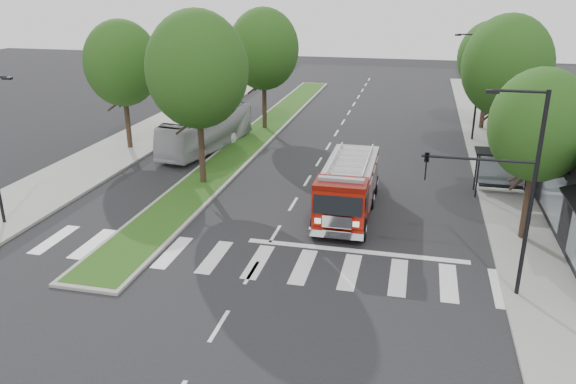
# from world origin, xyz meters

# --- Properties ---
(ground) EXTENTS (140.00, 140.00, 0.00)m
(ground) POSITION_xyz_m (0.00, 0.00, 0.00)
(ground) COLOR black
(ground) RESTS_ON ground
(sidewalk_right) EXTENTS (5.00, 80.00, 0.15)m
(sidewalk_right) POSITION_xyz_m (12.50, 10.00, 0.07)
(sidewalk_right) COLOR gray
(sidewalk_right) RESTS_ON ground
(sidewalk_left) EXTENTS (5.00, 80.00, 0.15)m
(sidewalk_left) POSITION_xyz_m (-14.50, 10.00, 0.07)
(sidewalk_left) COLOR gray
(sidewalk_left) RESTS_ON ground
(median) EXTENTS (3.00, 50.00, 0.15)m
(median) POSITION_xyz_m (-6.00, 18.00, 0.08)
(median) COLOR gray
(median) RESTS_ON ground
(bus_shelter) EXTENTS (3.20, 1.60, 2.61)m
(bus_shelter) POSITION_xyz_m (11.20, 8.15, 2.04)
(bus_shelter) COLOR black
(bus_shelter) RESTS_ON ground
(tree_right_near) EXTENTS (4.40, 4.40, 8.05)m
(tree_right_near) POSITION_xyz_m (11.50, 2.00, 5.51)
(tree_right_near) COLOR black
(tree_right_near) RESTS_ON ground
(tree_right_mid) EXTENTS (5.60, 5.60, 9.72)m
(tree_right_mid) POSITION_xyz_m (11.50, 14.00, 6.49)
(tree_right_mid) COLOR black
(tree_right_mid) RESTS_ON ground
(tree_right_far) EXTENTS (5.00, 5.00, 8.73)m
(tree_right_far) POSITION_xyz_m (11.50, 24.00, 5.84)
(tree_right_far) COLOR black
(tree_right_far) RESTS_ON ground
(tree_median_near) EXTENTS (5.80, 5.80, 10.16)m
(tree_median_near) POSITION_xyz_m (-6.00, 6.00, 6.81)
(tree_median_near) COLOR black
(tree_median_near) RESTS_ON ground
(tree_median_far) EXTENTS (5.60, 5.60, 9.72)m
(tree_median_far) POSITION_xyz_m (-6.00, 20.00, 6.49)
(tree_median_far) COLOR black
(tree_median_far) RESTS_ON ground
(tree_left_mid) EXTENTS (5.20, 5.20, 9.16)m
(tree_left_mid) POSITION_xyz_m (-14.00, 12.00, 6.16)
(tree_left_mid) COLOR black
(tree_left_mid) RESTS_ON ground
(streetlight_right_near) EXTENTS (4.08, 0.22, 8.00)m
(streetlight_right_near) POSITION_xyz_m (9.61, -3.50, 4.67)
(streetlight_right_near) COLOR black
(streetlight_right_near) RESTS_ON ground
(streetlight_right_far) EXTENTS (2.11, 0.20, 8.00)m
(streetlight_right_far) POSITION_xyz_m (10.35, 20.00, 4.48)
(streetlight_right_far) COLOR black
(streetlight_right_far) RESTS_ON ground
(fire_engine) EXTENTS (2.59, 8.43, 2.92)m
(fire_engine) POSITION_xyz_m (3.05, 3.49, 1.40)
(fire_engine) COLOR #610C05
(fire_engine) RESTS_ON ground
(city_bus) EXTENTS (3.97, 10.29, 2.80)m
(city_bus) POSITION_xyz_m (-8.50, 13.32, 1.40)
(city_bus) COLOR silver
(city_bus) RESTS_ON ground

